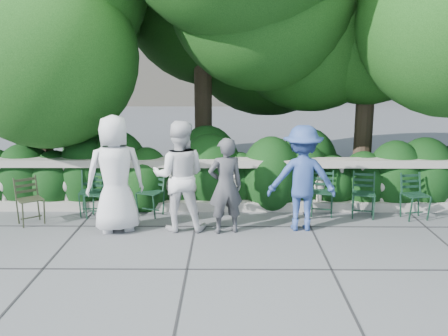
{
  "coord_description": "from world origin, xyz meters",
  "views": [
    {
      "loc": [
        0.07,
        -7.42,
        2.85
      ],
      "look_at": [
        0.0,
        1.0,
        1.0
      ],
      "focal_mm": 40.0,
      "sensor_mm": 36.0,
      "label": 1
    }
  ],
  "objects_px": {
    "chair_a": "(147,218)",
    "chair_e": "(321,218)",
    "chair_d": "(363,220)",
    "person_woman_grey": "(226,186)",
    "chair_b": "(91,217)",
    "person_casual_man": "(179,176)",
    "chair_f": "(418,221)",
    "chair_weathered": "(34,226)",
    "person_older_blue": "(302,178)",
    "chair_c": "(96,220)",
    "person_businessman": "(115,174)"
  },
  "relations": [
    {
      "from": "chair_a",
      "to": "chair_e",
      "type": "height_order",
      "value": "same"
    },
    {
      "from": "chair_d",
      "to": "person_woman_grey",
      "type": "distance_m",
      "value": 2.7
    },
    {
      "from": "chair_b",
      "to": "person_casual_man",
      "type": "xyz_separation_m",
      "value": [
        1.7,
        -0.63,
        0.93
      ]
    },
    {
      "from": "chair_a",
      "to": "chair_d",
      "type": "bearing_deg",
      "value": 21.68
    },
    {
      "from": "chair_f",
      "to": "person_woman_grey",
      "type": "relative_size",
      "value": 0.52
    },
    {
      "from": "chair_e",
      "to": "chair_f",
      "type": "xyz_separation_m",
      "value": [
        1.7,
        -0.19,
        0.0
      ]
    },
    {
      "from": "chair_a",
      "to": "person_woman_grey",
      "type": "relative_size",
      "value": 0.52
    },
    {
      "from": "chair_d",
      "to": "chair_e",
      "type": "distance_m",
      "value": 0.74
    },
    {
      "from": "chair_weathered",
      "to": "chair_a",
      "type": "bearing_deg",
      "value": -22.77
    },
    {
      "from": "chair_d",
      "to": "chair_weathered",
      "type": "relative_size",
      "value": 1.0
    },
    {
      "from": "person_casual_man",
      "to": "person_older_blue",
      "type": "bearing_deg",
      "value": -178.55
    },
    {
      "from": "chair_a",
      "to": "person_casual_man",
      "type": "xyz_separation_m",
      "value": [
        0.67,
        -0.62,
        0.93
      ]
    },
    {
      "from": "person_older_blue",
      "to": "person_casual_man",
      "type": "bearing_deg",
      "value": 1.56
    },
    {
      "from": "chair_a",
      "to": "chair_c",
      "type": "bearing_deg",
      "value": -148.24
    },
    {
      "from": "chair_weathered",
      "to": "chair_c",
      "type": "bearing_deg",
      "value": -18.15
    },
    {
      "from": "chair_b",
      "to": "person_businessman",
      "type": "bearing_deg",
      "value": -52.77
    },
    {
      "from": "chair_f",
      "to": "person_businessman",
      "type": "bearing_deg",
      "value": 174.21
    },
    {
      "from": "chair_c",
      "to": "chair_f",
      "type": "xyz_separation_m",
      "value": [
        5.79,
        -0.03,
        0.0
      ]
    },
    {
      "from": "chair_a",
      "to": "chair_weathered",
      "type": "height_order",
      "value": "same"
    },
    {
      "from": "chair_weathered",
      "to": "person_older_blue",
      "type": "bearing_deg",
      "value": -38.33
    },
    {
      "from": "chair_c",
      "to": "chair_e",
      "type": "relative_size",
      "value": 1.0
    },
    {
      "from": "chair_c",
      "to": "chair_f",
      "type": "distance_m",
      "value": 5.79
    },
    {
      "from": "chair_c",
      "to": "person_woman_grey",
      "type": "distance_m",
      "value": 2.55
    },
    {
      "from": "person_casual_man",
      "to": "chair_e",
      "type": "bearing_deg",
      "value": -165.31
    },
    {
      "from": "chair_f",
      "to": "person_older_blue",
      "type": "height_order",
      "value": "person_older_blue"
    },
    {
      "from": "chair_c",
      "to": "chair_e",
      "type": "height_order",
      "value": "same"
    },
    {
      "from": "chair_d",
      "to": "chair_e",
      "type": "relative_size",
      "value": 1.0
    },
    {
      "from": "chair_b",
      "to": "chair_weathered",
      "type": "height_order",
      "value": "same"
    },
    {
      "from": "chair_f",
      "to": "person_casual_man",
      "type": "distance_m",
      "value": 4.35
    },
    {
      "from": "chair_d",
      "to": "person_woman_grey",
      "type": "relative_size",
      "value": 0.52
    },
    {
      "from": "chair_b",
      "to": "chair_weathered",
      "type": "xyz_separation_m",
      "value": [
        -0.86,
        -0.49,
        0.0
      ]
    },
    {
      "from": "chair_a",
      "to": "chair_f",
      "type": "xyz_separation_m",
      "value": [
        4.9,
        -0.17,
        0.0
      ]
    },
    {
      "from": "chair_weathered",
      "to": "person_woman_grey",
      "type": "bearing_deg",
      "value": -41.98
    },
    {
      "from": "chair_d",
      "to": "person_casual_man",
      "type": "xyz_separation_m",
      "value": [
        -3.26,
        -0.54,
        0.93
      ]
    },
    {
      "from": "chair_d",
      "to": "chair_weathered",
      "type": "distance_m",
      "value": 5.83
    },
    {
      "from": "chair_c",
      "to": "chair_e",
      "type": "xyz_separation_m",
      "value": [
        4.09,
        0.16,
        0.0
      ]
    },
    {
      "from": "chair_a",
      "to": "chair_f",
      "type": "bearing_deg",
      "value": 20.88
    },
    {
      "from": "chair_b",
      "to": "person_woman_grey",
      "type": "height_order",
      "value": "person_woman_grey"
    },
    {
      "from": "chair_c",
      "to": "person_casual_man",
      "type": "xyz_separation_m",
      "value": [
        1.56,
        -0.48,
        0.93
      ]
    },
    {
      "from": "chair_a",
      "to": "chair_e",
      "type": "bearing_deg",
      "value": 23.27
    },
    {
      "from": "chair_c",
      "to": "person_businessman",
      "type": "xyz_separation_m",
      "value": [
        0.51,
        -0.56,
        0.99
      ]
    },
    {
      "from": "chair_e",
      "to": "person_older_blue",
      "type": "bearing_deg",
      "value": -116.76
    },
    {
      "from": "chair_e",
      "to": "chair_c",
      "type": "bearing_deg",
      "value": -166.84
    },
    {
      "from": "chair_a",
      "to": "person_businessman",
      "type": "xyz_separation_m",
      "value": [
        -0.38,
        -0.7,
        0.99
      ]
    },
    {
      "from": "chair_a",
      "to": "chair_b",
      "type": "bearing_deg",
      "value": -157.87
    },
    {
      "from": "chair_c",
      "to": "person_woman_grey",
      "type": "height_order",
      "value": "person_woman_grey"
    },
    {
      "from": "person_older_blue",
      "to": "chair_e",
      "type": "bearing_deg",
      "value": -127.05
    },
    {
      "from": "person_woman_grey",
      "to": "person_casual_man",
      "type": "distance_m",
      "value": 0.8
    },
    {
      "from": "chair_b",
      "to": "chair_f",
      "type": "relative_size",
      "value": 1.0
    },
    {
      "from": "chair_f",
      "to": "person_casual_man",
      "type": "bearing_deg",
      "value": 174.56
    }
  ]
}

